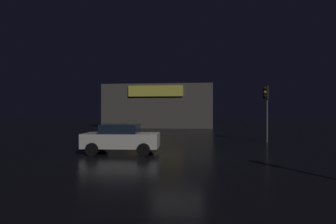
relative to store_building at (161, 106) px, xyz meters
name	(u,v)px	position (x,y,z in m)	size (l,w,h in m)	color
ground_plane	(178,156)	(4.78, -27.25, -2.91)	(120.00, 120.00, 0.00)	black
store_building	(161,106)	(0.00, 0.00, 0.00)	(14.57, 9.87, 5.82)	#4C4742
traffic_signal_main	(266,100)	(10.51, -20.11, 0.11)	(0.41, 0.43, 4.04)	#595B60
car_near	(121,138)	(1.77, -26.72, -2.11)	(3.99, 2.20, 1.54)	silver
bollard_kerb_a	(102,132)	(-1.91, -19.31, -2.39)	(0.09, 0.09, 1.05)	#595B60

